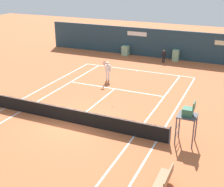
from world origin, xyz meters
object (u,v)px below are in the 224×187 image
Objects in this scene: player_on_baseline at (108,70)px; tennis_ball_mid_court at (112,106)px; ball_kid_right_post at (164,55)px; tennis_ball_by_sideline at (148,115)px; umpire_chair at (188,115)px; player_bench at (164,179)px.

player_on_baseline is 27.16× the size of tennis_ball_mid_court.
player_on_baseline reaches higher than ball_kid_right_post.
player_on_baseline is 7.87m from ball_kid_right_post.
tennis_ball_by_sideline is (2.66, -0.29, 0.00)m from tennis_ball_mid_court.
player_on_baseline is at bearing 135.89° from tennis_ball_by_sideline.
player_on_baseline reaches higher than tennis_ball_by_sideline.
umpire_chair reaches higher than player_bench.
umpire_chair is 10.98m from player_on_baseline.
ball_kid_right_post is 19.43× the size of tennis_ball_mid_court.
tennis_ball_mid_court is (-0.26, -12.13, -0.73)m from ball_kid_right_post.
tennis_ball_mid_court is at bearing 64.31° from umpire_chair.
umpire_chair is 6.30m from tennis_ball_mid_court.
player_on_baseline reaches higher than tennis_ball_mid_court.
player_on_baseline is 7.35m from tennis_ball_by_sideline.
ball_kid_right_post is at bearing -133.05° from player_on_baseline.
umpire_chair is at bearing -39.73° from tennis_ball_by_sideline.
ball_kid_right_post reaches higher than tennis_ball_by_sideline.
umpire_chair reaches higher than tennis_ball_by_sideline.
player_bench is 0.85× the size of player_on_baseline.
umpire_chair is 1.31× the size of player_on_baseline.
ball_kid_right_post is (-5.18, 18.96, 0.25)m from player_bench.
tennis_ball_by_sideline is at bearing 50.27° from umpire_chair.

